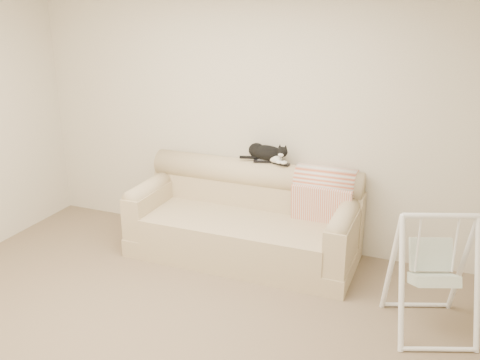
# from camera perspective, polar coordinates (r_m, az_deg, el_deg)

# --- Properties ---
(ground_plane) EXTENTS (5.00, 5.00, 0.00)m
(ground_plane) POSITION_cam_1_polar(r_m,az_deg,el_deg) (4.17, -7.56, -17.11)
(ground_plane) COLOR brown
(ground_plane) RESTS_ON ground
(room_shell) EXTENTS (5.04, 4.04, 2.60)m
(room_shell) POSITION_cam_1_polar(r_m,az_deg,el_deg) (3.50, -8.64, 3.53)
(room_shell) COLOR beige
(room_shell) RESTS_ON ground
(sofa) EXTENTS (2.20, 0.93, 0.90)m
(sofa) POSITION_cam_1_polar(r_m,az_deg,el_deg) (5.28, 0.58, -4.36)
(sofa) COLOR tan
(sofa) RESTS_ON ground
(remote_a) EXTENTS (0.19, 0.09, 0.03)m
(remote_a) POSITION_cam_1_polar(r_m,az_deg,el_deg) (5.26, 2.44, 2.05)
(remote_a) COLOR black
(remote_a) RESTS_ON sofa
(remote_b) EXTENTS (0.18, 0.08, 0.02)m
(remote_b) POSITION_cam_1_polar(r_m,az_deg,el_deg) (5.20, 4.42, 1.76)
(remote_b) COLOR black
(remote_b) RESTS_ON sofa
(tuxedo_cat) EXTENTS (0.50, 0.21, 0.20)m
(tuxedo_cat) POSITION_cam_1_polar(r_m,az_deg,el_deg) (5.24, 2.90, 2.92)
(tuxedo_cat) COLOR black
(tuxedo_cat) RESTS_ON sofa
(throw_blanket) EXTENTS (0.57, 0.38, 0.58)m
(throw_blanket) POSITION_cam_1_polar(r_m,az_deg,el_deg) (5.15, 9.09, -0.76)
(throw_blanket) COLOR #CC613D
(throw_blanket) RESTS_ON sofa
(baby_swing) EXTENTS (0.77, 0.80, 0.97)m
(baby_swing) POSITION_cam_1_polar(r_m,az_deg,el_deg) (4.32, 19.87, -9.23)
(baby_swing) COLOR white
(baby_swing) RESTS_ON ground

